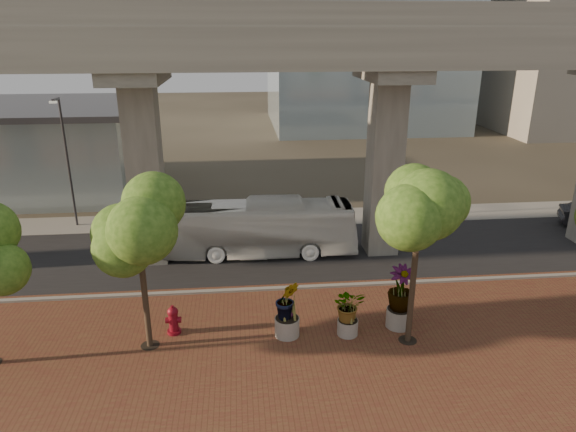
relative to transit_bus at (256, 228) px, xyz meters
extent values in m
plane|color=#373228|center=(0.66, -2.19, -1.47)|extent=(160.00, 160.00, 0.00)
cube|color=brown|center=(0.66, -10.19, -1.44)|extent=(70.00, 13.00, 0.06)
cube|color=black|center=(0.66, -0.19, -1.45)|extent=(90.00, 8.00, 0.04)
cube|color=gray|center=(0.66, -4.19, -1.39)|extent=(70.00, 0.25, 0.16)
cube|color=gray|center=(0.66, 5.31, -1.44)|extent=(90.00, 3.00, 0.06)
cube|color=#99968B|center=(0.66, -1.79, 9.03)|extent=(72.00, 2.40, 1.80)
cube|color=#99968B|center=(0.66, 1.41, 9.03)|extent=(72.00, 2.40, 1.80)
cube|color=#99968B|center=(0.66, -2.89, 10.43)|extent=(72.00, 0.12, 1.00)
cube|color=#99968B|center=(0.66, 2.51, 10.43)|extent=(72.00, 0.12, 1.00)
imported|color=white|center=(0.00, 0.00, 0.00)|extent=(10.59, 2.81, 2.93)
cylinder|color=maroon|center=(-3.50, -7.39, -1.35)|extent=(0.54, 0.54, 0.12)
cylinder|color=maroon|center=(-3.50, -7.39, -0.91)|extent=(0.36, 0.36, 0.87)
sphere|color=maroon|center=(-3.50, -7.39, -0.48)|extent=(0.42, 0.42, 0.42)
cylinder|color=maroon|center=(-3.50, -7.39, -0.28)|extent=(0.12, 0.12, 0.15)
cylinder|color=maroon|center=(-3.50, -7.39, -0.84)|extent=(0.60, 0.24, 0.24)
cylinder|color=gray|center=(3.25, -8.15, -1.09)|extent=(0.80, 0.80, 0.63)
imported|color=#2D5616|center=(3.25, -8.15, -0.11)|extent=(1.79, 1.79, 1.34)
cylinder|color=gray|center=(5.39, -7.77, -1.02)|extent=(1.00, 1.00, 0.78)
imported|color=#2D5616|center=(5.39, -7.77, 0.28)|extent=(2.44, 2.44, 1.83)
cylinder|color=#9F9C90|center=(0.89, -7.98, -1.03)|extent=(0.96, 0.96, 0.75)
imported|color=#2D5616|center=(0.89, -7.98, 0.15)|extent=(2.14, 2.14, 1.61)
cylinder|color=#433426|center=(-4.32, -8.17, 0.41)|extent=(0.22, 0.22, 3.63)
cylinder|color=black|center=(-4.32, -8.17, -1.40)|extent=(0.70, 0.70, 0.01)
cylinder|color=#433426|center=(5.46, -8.79, 0.45)|extent=(0.22, 0.22, 3.71)
cylinder|color=black|center=(5.46, -8.79, -1.40)|extent=(0.70, 0.70, 0.01)
cylinder|color=#333238|center=(-10.74, 5.31, 2.39)|extent=(0.13, 0.13, 7.63)
cube|color=#333238|center=(-10.74, 4.83, 6.20)|extent=(0.14, 0.95, 0.14)
cube|color=silver|center=(-10.74, 4.35, 6.11)|extent=(0.38, 0.19, 0.11)
cylinder|color=#2B2A2F|center=(7.79, 4.91, 2.10)|extent=(0.12, 0.12, 7.06)
cube|color=#2B2A2F|center=(7.79, 4.47, 5.63)|extent=(0.13, 0.88, 0.13)
cube|color=silver|center=(7.79, 4.03, 5.55)|extent=(0.35, 0.18, 0.11)
camera|label=1|loc=(-0.75, -25.14, 9.76)|focal=32.00mm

